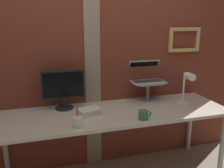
# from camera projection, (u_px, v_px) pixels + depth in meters

# --- Properties ---
(brick_wall_back) EXTENTS (3.45, 0.16, 2.55)m
(brick_wall_back) POSITION_uv_depth(u_px,v_px,m) (94.00, 50.00, 2.60)
(brick_wall_back) COLOR brown
(brick_wall_back) RESTS_ON ground_plane
(desk) EXTENTS (2.22, 0.69, 0.73)m
(desk) POSITION_uv_depth(u_px,v_px,m) (115.00, 118.00, 2.41)
(desk) COLOR beige
(desk) RESTS_ON ground_plane
(monitor) EXTENTS (0.42, 0.18, 0.39)m
(monitor) POSITION_uv_depth(u_px,v_px,m) (63.00, 87.00, 2.42)
(monitor) COLOR black
(monitor) RESTS_ON desk
(laptop_stand) EXTENTS (0.28, 0.22, 0.20)m
(laptop_stand) POSITION_uv_depth(u_px,v_px,m) (148.00, 88.00, 2.69)
(laptop_stand) COLOR gray
(laptop_stand) RESTS_ON desk
(laptop) EXTENTS (0.36, 0.28, 0.22)m
(laptop) POSITION_uv_depth(u_px,v_px,m) (146.00, 75.00, 2.72)
(laptop) COLOR #ADB2B7
(laptop) RESTS_ON laptop_stand
(desk_lamp) EXTENTS (0.12, 0.20, 0.35)m
(desk_lamp) POSITION_uv_depth(u_px,v_px,m) (187.00, 85.00, 2.49)
(desk_lamp) COLOR white
(desk_lamp) RESTS_ON desk
(pen_cup) EXTENTS (0.08, 0.08, 0.17)m
(pen_cup) POSITION_uv_depth(u_px,v_px,m) (78.00, 122.00, 2.04)
(pen_cup) COLOR white
(pen_cup) RESTS_ON desk
(coffee_mug) EXTENTS (0.12, 0.09, 0.08)m
(coffee_mug) POSITION_uv_depth(u_px,v_px,m) (143.00, 115.00, 2.20)
(coffee_mug) COLOR #33724C
(coffee_mug) RESTS_ON desk
(paper_clutter_stack) EXTENTS (0.23, 0.19, 0.06)m
(paper_clutter_stack) POSITION_uv_depth(u_px,v_px,m) (89.00, 112.00, 2.32)
(paper_clutter_stack) COLOR silver
(paper_clutter_stack) RESTS_ON desk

